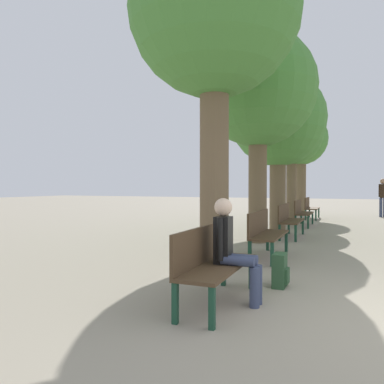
{
  "coord_description": "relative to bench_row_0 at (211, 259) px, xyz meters",
  "views": [
    {
      "loc": [
        -0.59,
        -4.12,
        1.43
      ],
      "look_at": [
        -4.6,
        5.41,
        1.26
      ],
      "focal_mm": 35.0,
      "sensor_mm": 36.0,
      "label": 1
    }
  ],
  "objects": [
    {
      "name": "bench_row_0",
      "position": [
        0.0,
        0.0,
        0.0
      ],
      "size": [
        0.49,
        1.7,
        0.92
      ],
      "color": "#4C3823",
      "rests_on": "ground_plane"
    },
    {
      "name": "bench_row_1",
      "position": [
        0.0,
        3.16,
        0.0
      ],
      "size": [
        0.49,
        1.7,
        0.92
      ],
      "color": "#4C3823",
      "rests_on": "ground_plane"
    },
    {
      "name": "bench_row_2",
      "position": [
        0.0,
        6.31,
        0.0
      ],
      "size": [
        0.49,
        1.7,
        0.92
      ],
      "color": "#4C3823",
      "rests_on": "ground_plane"
    },
    {
      "name": "bench_row_3",
      "position": [
        0.0,
        9.47,
        0.0
      ],
      "size": [
        0.49,
        1.7,
        0.92
      ],
      "color": "#4C3823",
      "rests_on": "ground_plane"
    },
    {
      "name": "bench_row_4",
      "position": [
        0.0,
        12.63,
        0.0
      ],
      "size": [
        0.49,
        1.7,
        0.92
      ],
      "color": "#4C3823",
      "rests_on": "ground_plane"
    },
    {
      "name": "tree_row_0",
      "position": [
        -0.59,
        1.78,
        3.8
      ],
      "size": [
        2.95,
        2.95,
        5.91
      ],
      "color": "brown",
      "rests_on": "ground_plane"
    },
    {
      "name": "tree_row_1",
      "position": [
        -0.59,
        5.09,
        3.3
      ],
      "size": [
        2.95,
        2.95,
        5.37
      ],
      "color": "brown",
      "rests_on": "ground_plane"
    },
    {
      "name": "tree_row_2",
      "position": [
        -0.59,
        7.99,
        3.01
      ],
      "size": [
        3.06,
        3.06,
        5.13
      ],
      "color": "brown",
      "rests_on": "ground_plane"
    },
    {
      "name": "tree_row_3",
      "position": [
        -0.59,
        11.1,
        2.95
      ],
      "size": [
        2.53,
        2.53,
        4.81
      ],
      "color": "brown",
      "rests_on": "ground_plane"
    },
    {
      "name": "tree_row_4",
      "position": [
        -0.59,
        14.32,
        3.06
      ],
      "size": [
        2.5,
        2.5,
        4.95
      ],
      "color": "brown",
      "rests_on": "ground_plane"
    },
    {
      "name": "person_seated",
      "position": [
        0.24,
        0.1,
        0.15
      ],
      "size": [
        0.58,
        0.33,
        1.28
      ],
      "color": "#384260",
      "rests_on": "ground_plane"
    },
    {
      "name": "backpack",
      "position": [
        0.66,
        1.04,
        -0.31
      ],
      "size": [
        0.21,
        0.32,
        0.47
      ],
      "color": "#284C2D",
      "rests_on": "ground_plane"
    },
    {
      "name": "pedestrian_mid",
      "position": [
        2.98,
        14.78,
        0.47
      ],
      "size": [
        0.36,
        0.28,
        1.76
      ],
      "color": "#384260",
      "rests_on": "ground_plane"
    }
  ]
}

